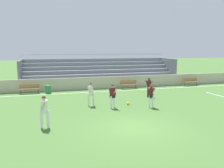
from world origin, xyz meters
name	(u,v)px	position (x,y,z in m)	size (l,w,h in m)	color
ground_plane	(135,128)	(0.00, 0.00, 0.00)	(160.00, 160.00, 0.00)	#477033
field_line_sideline	(94,92)	(0.00, 10.81, 0.00)	(44.00, 0.12, 0.01)	white
field_line_penalty_mark	(223,97)	(10.44, 5.58, 0.00)	(0.12, 4.40, 0.01)	white
sideline_wall	(90,83)	(0.00, 12.54, 0.62)	(48.00, 0.16, 1.25)	beige
bleacher_stand	(101,71)	(1.78, 15.50, 1.55)	(17.78, 4.17, 3.51)	#9EA3AD
bench_far_left	(191,81)	(11.39, 11.73, 0.55)	(1.80, 0.40, 0.90)	#99754C
bench_near_wall_gap	(129,83)	(3.91, 11.73, 0.55)	(1.80, 0.40, 0.90)	#99754C
bench_centre_sideline	(29,88)	(-5.96, 11.73, 0.55)	(1.80, 0.40, 0.90)	#99754C
trash_bin	(48,89)	(-4.28, 11.39, 0.38)	(0.53, 0.53, 0.76)	#2D7F3D
player_dark_pressing_high	(113,94)	(0.05, 4.46, 0.99)	(0.48, 0.77, 1.66)	white
player_dark_on_ball	(151,94)	(2.72, 3.84, 0.99)	(0.52, 0.63, 1.67)	white
player_white_dropping_back	(91,92)	(-1.31, 5.46, 1.02)	(0.51, 0.64, 1.70)	white
player_white_wide_right	(44,109)	(-4.56, 1.40, 1.03)	(0.46, 0.61, 1.72)	white
player_dark_deep_cover	(149,86)	(4.12, 7.19, 1.00)	(0.49, 0.68, 1.68)	black
soccer_ball	(128,103)	(1.42, 5.00, 0.11)	(0.22, 0.22, 0.22)	yellow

